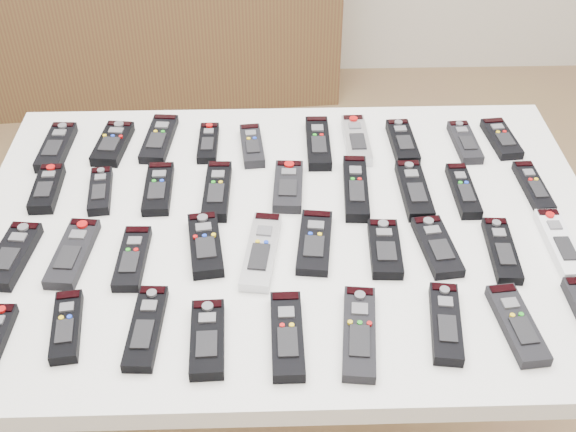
{
  "coord_description": "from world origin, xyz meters",
  "views": [
    {
      "loc": [
        0.01,
        -1.2,
        1.7
      ],
      "look_at": [
        0.04,
        -0.11,
        0.8
      ],
      "focal_mm": 45.0,
      "sensor_mm": 36.0,
      "label": 1
    }
  ],
  "objects_px": {
    "remote_9": "(501,139)",
    "remote_18": "(533,187)",
    "remote_16": "(414,190)",
    "remote_21": "(132,258)",
    "remote_3": "(208,143)",
    "remote_28": "(560,244)",
    "remote_20": "(73,253)",
    "remote_33": "(287,335)",
    "remote_31": "(146,327)",
    "remote_7": "(403,142)",
    "remote_19": "(12,256)",
    "remote_26": "(437,246)",
    "remote_35": "(446,323)",
    "remote_17": "(463,191)",
    "remote_32": "(207,339)",
    "remote_1": "(113,144)",
    "remote_8": "(465,142)",
    "sideboard": "(147,10)",
    "remote_5": "(318,143)",
    "remote_2": "(159,139)",
    "remote_27": "(502,250)",
    "remote_30": "(67,326)",
    "remote_34": "(359,333)",
    "remote_10": "(47,189)",
    "remote_25": "(385,249)",
    "remote_12": "(158,189)",
    "remote_22": "(205,245)",
    "remote_15": "(356,188)",
    "remote_24": "(315,242)",
    "table": "(288,245)",
    "remote_11": "(100,191)",
    "remote_6": "(356,140)",
    "remote_14": "(288,186)",
    "remote_36": "(517,324)",
    "remote_13": "(217,191)",
    "remote_4": "(252,146)"
  },
  "relations": [
    {
      "from": "remote_15",
      "to": "remote_33",
      "type": "relative_size",
      "value": 1.11
    },
    {
      "from": "remote_12",
      "to": "remote_30",
      "type": "bearing_deg",
      "value": -107.74
    },
    {
      "from": "remote_11",
      "to": "remote_12",
      "type": "height_order",
      "value": "remote_11"
    },
    {
      "from": "remote_22",
      "to": "remote_15",
      "type": "bearing_deg",
      "value": 21.5
    },
    {
      "from": "sideboard",
      "to": "remote_28",
      "type": "relative_size",
      "value": 8.82
    },
    {
      "from": "remote_9",
      "to": "remote_18",
      "type": "distance_m",
      "value": 0.18
    },
    {
      "from": "sideboard",
      "to": "remote_24",
      "type": "xyz_separation_m",
      "value": [
        0.6,
        -1.95,
        0.38
      ]
    },
    {
      "from": "remote_6",
      "to": "remote_26",
      "type": "bearing_deg",
      "value": -72.92
    },
    {
      "from": "remote_5",
      "to": "remote_7",
      "type": "relative_size",
      "value": 1.2
    },
    {
      "from": "remote_26",
      "to": "remote_35",
      "type": "bearing_deg",
      "value": -103.3
    },
    {
      "from": "remote_19",
      "to": "remote_32",
      "type": "height_order",
      "value": "remote_19"
    },
    {
      "from": "remote_10",
      "to": "remote_1",
      "type": "bearing_deg",
      "value": 54.49
    },
    {
      "from": "remote_6",
      "to": "remote_35",
      "type": "xyz_separation_m",
      "value": [
        0.09,
        -0.56,
        0.0
      ]
    },
    {
      "from": "remote_9",
      "to": "remote_25",
      "type": "bearing_deg",
      "value": -135.91
    },
    {
      "from": "remote_10",
      "to": "remote_32",
      "type": "xyz_separation_m",
      "value": [
        0.36,
        -0.42,
        0.0
      ]
    },
    {
      "from": "remote_5",
      "to": "remote_16",
      "type": "height_order",
      "value": "same"
    },
    {
      "from": "remote_25",
      "to": "remote_36",
      "type": "xyz_separation_m",
      "value": [
        0.2,
        -0.2,
        -0.0
      ]
    },
    {
      "from": "remote_9",
      "to": "remote_2",
      "type": "bearing_deg",
      "value": 173.19
    },
    {
      "from": "table",
      "to": "remote_1",
      "type": "bearing_deg",
      "value": 144.35
    },
    {
      "from": "remote_10",
      "to": "remote_24",
      "type": "bearing_deg",
      "value": -20.01
    },
    {
      "from": "remote_20",
      "to": "remote_30",
      "type": "xyz_separation_m",
      "value": [
        0.03,
        -0.18,
        0.0
      ]
    },
    {
      "from": "remote_19",
      "to": "remote_18",
      "type": "bearing_deg",
      "value": 16.87
    },
    {
      "from": "table",
      "to": "remote_9",
      "type": "distance_m",
      "value": 0.57
    },
    {
      "from": "remote_17",
      "to": "remote_32",
      "type": "height_order",
      "value": "remote_32"
    },
    {
      "from": "remote_13",
      "to": "remote_18",
      "type": "relative_size",
      "value": 1.11
    },
    {
      "from": "remote_13",
      "to": "remote_10",
      "type": "bearing_deg",
      "value": 178.58
    },
    {
      "from": "remote_2",
      "to": "remote_35",
      "type": "bearing_deg",
      "value": -41.34
    },
    {
      "from": "remote_17",
      "to": "remote_32",
      "type": "relative_size",
      "value": 1.07
    },
    {
      "from": "remote_5",
      "to": "remote_15",
      "type": "bearing_deg",
      "value": -67.65
    },
    {
      "from": "remote_4",
      "to": "remote_20",
      "type": "distance_m",
      "value": 0.48
    },
    {
      "from": "remote_20",
      "to": "remote_33",
      "type": "relative_size",
      "value": 0.98
    },
    {
      "from": "remote_18",
      "to": "remote_33",
      "type": "relative_size",
      "value": 0.9
    },
    {
      "from": "remote_3",
      "to": "remote_28",
      "type": "xyz_separation_m",
      "value": [
        0.69,
        -0.37,
        0.0
      ]
    },
    {
      "from": "remote_16",
      "to": "remote_17",
      "type": "height_order",
      "value": "remote_16"
    },
    {
      "from": "remote_11",
      "to": "remote_17",
      "type": "bearing_deg",
      "value": -7.86
    },
    {
      "from": "remote_16",
      "to": "remote_21",
      "type": "distance_m",
      "value": 0.59
    },
    {
      "from": "remote_2",
      "to": "remote_27",
      "type": "xyz_separation_m",
      "value": [
        0.69,
        -0.4,
        0.0
      ]
    },
    {
      "from": "remote_36",
      "to": "remote_32",
      "type": "bearing_deg",
      "value": 176.07
    },
    {
      "from": "remote_19",
      "to": "remote_26",
      "type": "height_order",
      "value": "remote_19"
    },
    {
      "from": "remote_28",
      "to": "remote_33",
      "type": "xyz_separation_m",
      "value": [
        -0.53,
        -0.21,
        0.0
      ]
    },
    {
      "from": "remote_2",
      "to": "remote_27",
      "type": "bearing_deg",
      "value": -24.75
    },
    {
      "from": "remote_9",
      "to": "remote_26",
      "type": "bearing_deg",
      "value": -126.0
    },
    {
      "from": "remote_31",
      "to": "remote_7",
      "type": "bearing_deg",
      "value": 49.27
    },
    {
      "from": "remote_30",
      "to": "remote_34",
      "type": "distance_m",
      "value": 0.49
    },
    {
      "from": "remote_1",
      "to": "remote_8",
      "type": "distance_m",
      "value": 0.8
    },
    {
      "from": "remote_19",
      "to": "remote_25",
      "type": "bearing_deg",
      "value": 6.73
    },
    {
      "from": "table",
      "to": "remote_5",
      "type": "height_order",
      "value": "remote_5"
    },
    {
      "from": "remote_22",
      "to": "remote_1",
      "type": "bearing_deg",
      "value": 115.75
    },
    {
      "from": "remote_14",
      "to": "sideboard",
      "type": "bearing_deg",
      "value": 111.04
    },
    {
      "from": "remote_18",
      "to": "remote_34",
      "type": "distance_m",
      "value": 0.56
    }
  ]
}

